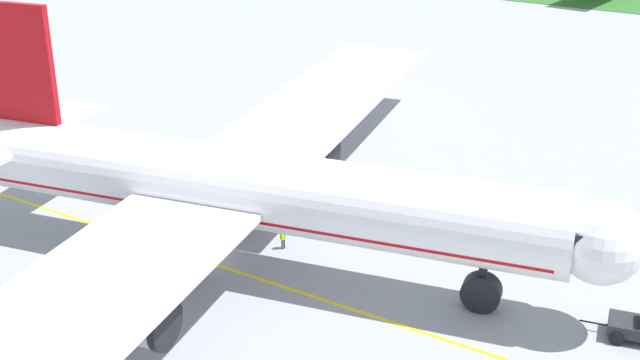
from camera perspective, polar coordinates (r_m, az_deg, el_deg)
The scene contains 5 objects.
ground_plane at distance 65.36m, azimuth -7.43°, elevation -5.42°, with size 600.00×600.00×0.00m, color #9399A0.
apron_taxi_line at distance 64.99m, azimuth -7.75°, elevation -5.62°, with size 280.00×0.36×0.01m, color yellow.
airliner_foreground at distance 61.65m, azimuth -6.09°, elevation -0.53°, with size 57.18×91.67×18.93m.
ground_crew_wingwalker_port at distance 65.94m, azimuth -2.57°, elevation -3.96°, with size 0.39×0.56×1.68m.
ground_crew_marshaller_front at distance 57.93m, azimuth -20.56°, elevation -9.81°, with size 0.44×0.47×1.58m.
Camera 1 is at (37.27, -43.80, 31.06)m, focal length 46.40 mm.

